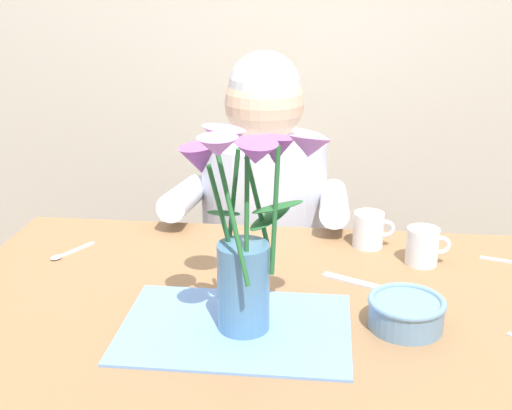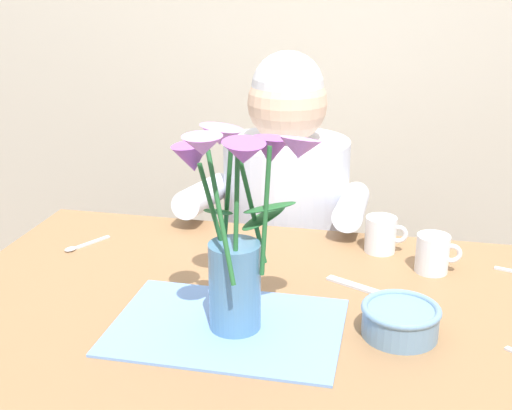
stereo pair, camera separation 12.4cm
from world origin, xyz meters
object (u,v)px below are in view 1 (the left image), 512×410
Objects in this scene: ceramic_bowl at (406,312)px; tea_cup at (369,230)px; flower_vase at (245,227)px; ceramic_mug at (423,246)px; seated_person at (264,256)px; dinner_knife at (367,285)px.

ceramic_bowl is 1.46× the size of tea_cup.
flower_vase is 2.68× the size of ceramic_bowl.
ceramic_mug is (0.06, 0.27, 0.01)m from ceramic_bowl.
seated_person is at bearing 92.97° from flower_vase.
tea_cup is at bearing 97.51° from ceramic_bowl.
seated_person is 12.20× the size of tea_cup.
seated_person is 0.47m from tea_cup.
flower_vase reaches higher than tea_cup.
ceramic_mug is 0.14m from tea_cup.
dinner_knife is (0.22, 0.18, -0.19)m from flower_vase.
ceramic_mug is (0.12, 0.12, 0.04)m from dinner_knife.
ceramic_bowl is (0.28, 0.03, -0.16)m from flower_vase.
seated_person reaches higher than ceramic_mug.
ceramic_bowl is at bearing -102.73° from ceramic_mug.
ceramic_bowl is at bearing -68.68° from seated_person.
seated_person is 0.59m from ceramic_mug.
dinner_knife is at bearing -93.27° from tea_cup.
ceramic_bowl is at bearing -82.49° from tea_cup.
ceramic_mug reaches higher than ceramic_bowl.
tea_cup is (-0.05, 0.36, 0.01)m from ceramic_bowl.
flower_vase is 0.32m from ceramic_bowl.
flower_vase is at bearing -120.93° from tea_cup.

